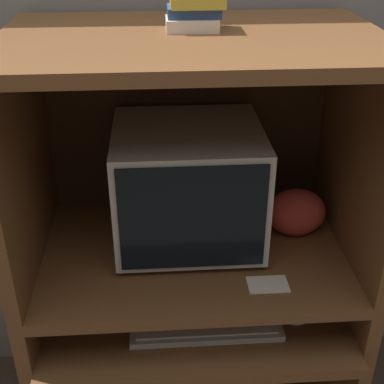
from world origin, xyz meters
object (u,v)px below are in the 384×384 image
at_px(snack_bag, 296,212).
at_px(book_stack, 195,13).
at_px(mouse, 296,320).
at_px(crt_monitor, 188,185).
at_px(keyboard, 206,326).

height_order(snack_bag, book_stack, book_stack).
bearing_deg(snack_bag, book_stack, -177.66).
xyz_separation_m(mouse, book_stack, (-0.30, 0.23, 0.88)).
bearing_deg(mouse, snack_bag, 81.86).
bearing_deg(crt_monitor, mouse, -36.47).
distance_m(keyboard, book_stack, 0.91).
bearing_deg(crt_monitor, book_stack, -25.73).
relative_size(keyboard, snack_bag, 2.39).
bearing_deg(mouse, book_stack, 142.95).
relative_size(keyboard, book_stack, 3.04).
xyz_separation_m(keyboard, book_stack, (-0.02, 0.23, 0.88)).
distance_m(mouse, book_stack, 0.96).
relative_size(mouse, snack_bag, 0.33).
xyz_separation_m(keyboard, mouse, (0.28, 0.00, 0.00)).
bearing_deg(crt_monitor, keyboard, -80.94).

